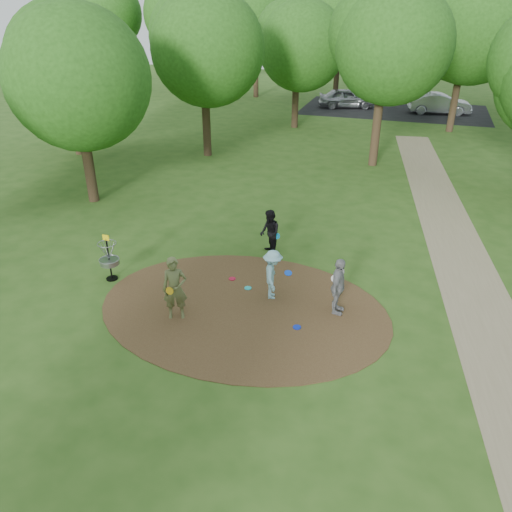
% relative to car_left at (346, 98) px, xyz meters
% --- Properties ---
extents(ground, '(100.00, 100.00, 0.00)m').
position_rel_car_left_xyz_m(ground, '(1.72, -29.72, -0.74)').
color(ground, '#2D5119').
rests_on(ground, ground).
extents(dirt_clearing, '(8.40, 8.40, 0.02)m').
position_rel_car_left_xyz_m(dirt_clearing, '(1.72, -29.72, -0.73)').
color(dirt_clearing, '#47301C').
rests_on(dirt_clearing, ground).
extents(footpath, '(7.55, 39.89, 0.01)m').
position_rel_car_left_xyz_m(footpath, '(8.22, -27.72, -0.73)').
color(footpath, '#8C7A5B').
rests_on(footpath, ground).
extents(parking_lot, '(14.00, 8.00, 0.01)m').
position_rel_car_left_xyz_m(parking_lot, '(3.72, 0.28, -0.74)').
color(parking_lot, black).
rests_on(parking_lot, ground).
extents(player_observer_with_disc, '(0.79, 0.68, 1.85)m').
position_rel_car_left_xyz_m(player_observer_with_disc, '(0.11, -30.69, 0.18)').
color(player_observer_with_disc, '#62673C').
rests_on(player_observer_with_disc, ground).
extents(player_throwing_with_disc, '(1.01, 1.11, 1.53)m').
position_rel_car_left_xyz_m(player_throwing_with_disc, '(2.35, -28.88, 0.03)').
color(player_throwing_with_disc, '#89C0CD').
rests_on(player_throwing_with_disc, ground).
extents(player_walking_with_disc, '(0.94, 0.99, 1.61)m').
position_rel_car_left_xyz_m(player_walking_with_disc, '(1.47, -26.23, 0.06)').
color(player_walking_with_disc, black).
rests_on(player_walking_with_disc, ground).
extents(player_waiting_with_disc, '(0.47, 1.02, 1.70)m').
position_rel_car_left_xyz_m(player_waiting_with_disc, '(4.29, -29.10, 0.11)').
color(player_waiting_with_disc, gray).
rests_on(player_waiting_with_disc, ground).
extents(disc_ground_cyan, '(0.22, 0.22, 0.02)m').
position_rel_car_left_xyz_m(disc_ground_cyan, '(1.50, -28.66, -0.71)').
color(disc_ground_cyan, '#19C3CC').
rests_on(disc_ground_cyan, dirt_clearing).
extents(disc_ground_blue, '(0.22, 0.22, 0.02)m').
position_rel_car_left_xyz_m(disc_ground_blue, '(3.42, -30.17, -0.71)').
color(disc_ground_blue, '#0B25C4').
rests_on(disc_ground_blue, dirt_clearing).
extents(disc_ground_red, '(0.22, 0.22, 0.02)m').
position_rel_car_left_xyz_m(disc_ground_red, '(0.85, -28.28, -0.71)').
color(disc_ground_red, '#B51232').
rests_on(disc_ground_red, dirt_clearing).
extents(car_left, '(4.66, 2.87, 1.48)m').
position_rel_car_left_xyz_m(car_left, '(0.00, 0.00, 0.00)').
color(car_left, '#9C9CA3').
rests_on(car_left, ground).
extents(car_right, '(4.71, 2.21, 1.49)m').
position_rel_car_left_xyz_m(car_right, '(7.01, -0.17, 0.01)').
color(car_right, '#929499').
rests_on(car_right, ground).
extents(disc_golf_basket, '(0.63, 0.63, 1.54)m').
position_rel_car_left_xyz_m(disc_golf_basket, '(-2.78, -29.42, 0.13)').
color(disc_golf_basket, black).
rests_on(disc_golf_basket, ground).
extents(tree_ring, '(37.12, 46.14, 9.85)m').
position_rel_car_left_xyz_m(tree_ring, '(2.86, -19.54, 4.52)').
color(tree_ring, '#332316').
rests_on(tree_ring, ground).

